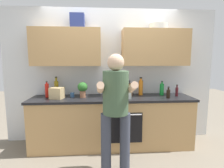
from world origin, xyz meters
TOP-DOWN VIEW (x-y plane):
  - ground_plane at (0.00, 0.00)m, footprint 12.00×12.00m
  - back_wall_unit at (0.00, 0.27)m, footprint 4.00×0.38m
  - counter at (0.00, -0.00)m, footprint 2.84×0.67m
  - person_standing at (-0.01, -0.77)m, footprint 0.49×0.45m
  - bottle_wine at (1.18, 0.01)m, footprint 0.05×0.05m
  - bottle_hotsauce at (-1.14, 0.08)m, footprint 0.07×0.07m
  - bottle_soy at (0.96, -0.14)m, footprint 0.06×0.06m
  - bottle_oil at (-1.01, 0.20)m, footprint 0.08×0.08m
  - bottle_vinegar at (-0.08, -0.12)m, footprint 0.05×0.05m
  - bottle_syrup at (-0.06, 0.09)m, footprint 0.07×0.07m
  - bottle_soda at (0.94, 0.14)m, footprint 0.08×0.08m
  - bottle_juice at (0.55, 0.17)m, footprint 0.08×0.08m
  - cup_tea at (-0.70, 0.06)m, footprint 0.07×0.07m
  - knife_block at (0.32, 0.16)m, footprint 0.10×0.14m
  - potted_herb at (-0.52, 0.02)m, footprint 0.17×0.17m
  - grocery_bag_bread at (-0.94, -0.04)m, footprint 0.25×0.23m
  - grocery_bag_produce at (0.24, -0.09)m, footprint 0.19×0.20m

SIDE VIEW (x-z plane):
  - ground_plane at x=0.00m, z-range 0.00..0.00m
  - counter at x=0.00m, z-range 0.00..0.90m
  - cup_tea at x=-0.70m, z-range 0.90..0.98m
  - person_standing at x=-0.01m, z-range 0.15..1.78m
  - bottle_soy at x=0.96m, z-range 0.88..1.08m
  - bottle_wine at x=1.18m, z-range 0.88..1.09m
  - grocery_bag_produce at x=0.24m, z-range 0.90..1.08m
  - grocery_bag_bread at x=-0.94m, z-range 0.90..1.09m
  - bottle_syrup at x=-0.06m, z-range 0.88..1.12m
  - knife_block at x=0.32m, z-range 0.87..1.15m
  - bottle_soda at x=0.94m, z-range 0.88..1.14m
  - bottle_hotsauce at x=-1.14m, z-range 0.88..1.17m
  - bottle_vinegar at x=-0.08m, z-range 0.87..1.22m
  - bottle_juice at x=0.55m, z-range 0.88..1.21m
  - bottle_oil at x=-1.01m, z-range 0.87..1.22m
  - potted_herb at x=-0.52m, z-range 0.93..1.20m
  - back_wall_unit at x=0.00m, z-range 0.25..2.75m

